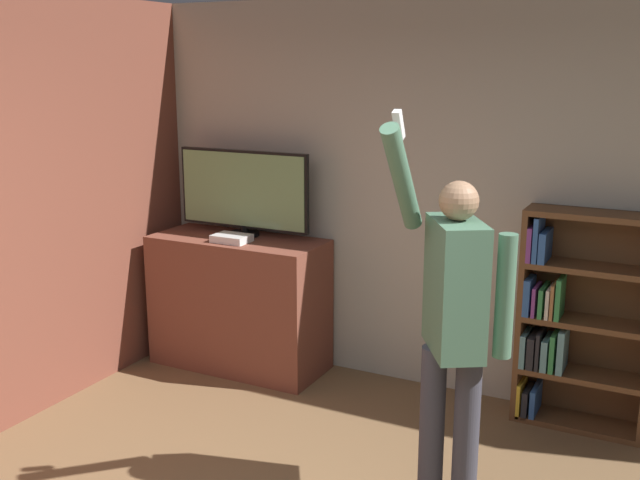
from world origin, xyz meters
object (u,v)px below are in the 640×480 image
(television, at_px, (243,192))
(bookshelf, at_px, (574,322))
(person, at_px, (453,318))
(game_console, at_px, (232,238))

(television, relative_size, bookshelf, 0.77)
(bookshelf, distance_m, person, 1.39)
(television, xyz_separation_m, game_console, (0.03, -0.21, -0.31))
(person, bearing_deg, game_console, -148.47)
(bookshelf, height_order, person, person)
(television, xyz_separation_m, person, (1.99, -1.22, -0.28))
(television, height_order, person, person)
(person, bearing_deg, bookshelf, 131.49)
(game_console, bearing_deg, bookshelf, 6.77)
(television, xyz_separation_m, bookshelf, (2.38, 0.07, -0.65))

